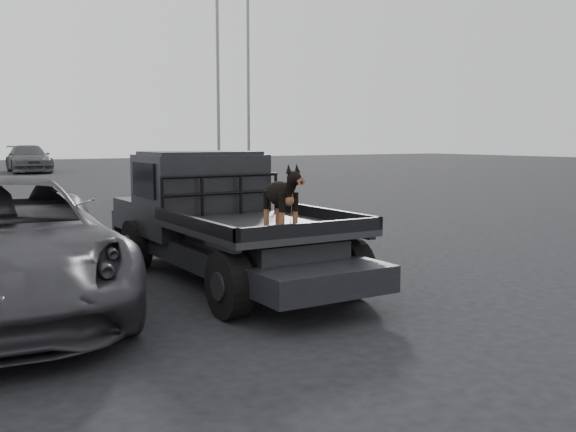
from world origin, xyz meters
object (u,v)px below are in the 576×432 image
distant_car_b (29,159)px  floodlight_far (248,38)px  dog (281,198)px  floodlight_mid (218,50)px  flatbed_ute (229,249)px

distant_car_b → floodlight_far: 15.38m
dog → floodlight_far: floodlight_far is taller
distant_car_b → floodlight_mid: (9.44, -6.62, 6.26)m
dog → distant_car_b: dog is taller
flatbed_ute → distant_car_b: bearing=85.0°
flatbed_ute → distant_car_b: size_ratio=0.97×
floodlight_mid → flatbed_ute: bearing=-115.0°
floodlight_far → flatbed_ute: bearing=-118.4°
dog → distant_car_b: bearing=85.1°
flatbed_ute → floodlight_mid: floodlight_mid is taller
distant_car_b → floodlight_mid: 13.12m
distant_car_b → flatbed_ute: bearing=-92.1°
floodlight_mid → floodlight_far: 4.37m
floodlight_mid → floodlight_far: size_ratio=0.84×
floodlight_mid → floodlight_far: (3.33, 2.53, 1.28)m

